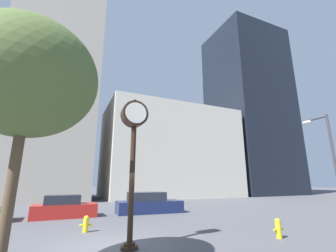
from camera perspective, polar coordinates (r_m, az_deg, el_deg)
The scene contains 11 objects.
ground_plane at distance 9.11m, azimuth -15.97°, elevation -27.44°, with size 200.00×200.00×0.00m, color #515156.
building_tall_tower at distance 36.98m, azimuth -25.79°, elevation 14.92°, with size 10.45×12.00×38.46m.
building_storefront_row at distance 36.20m, azimuth 0.31°, elevation -6.86°, with size 20.12×12.00×13.43m.
building_glass_modern at distance 48.23m, azimuth 19.82°, elevation 3.99°, with size 13.50×12.00×32.85m.
street_clock at distance 8.49m, azimuth -8.76°, elevation -3.17°, with size 0.99×0.58×5.32m.
car_red at distance 16.69m, azimuth -24.88°, elevation -18.32°, with size 3.86×1.93×1.39m.
car_navy at distance 17.55m, azimuth -4.96°, elevation -19.13°, with size 4.83×2.20×1.47m.
fire_hydrant_near at distance 11.65m, azimuth -20.13°, elevation -22.27°, with size 0.54×0.24×0.71m.
fire_hydrant_far at distance 10.87m, azimuth 26.20°, elevation -22.24°, with size 0.51×0.22×0.76m.
street_lamp_right at distance 15.74m, azimuth 35.05°, elevation -4.84°, with size 0.36×1.57×5.98m.
bare_tree at distance 6.78m, azimuth -31.82°, elevation 10.14°, with size 3.36×3.36×6.25m.
Camera 1 is at (-1.45, -8.73, 2.19)m, focal length 24.00 mm.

